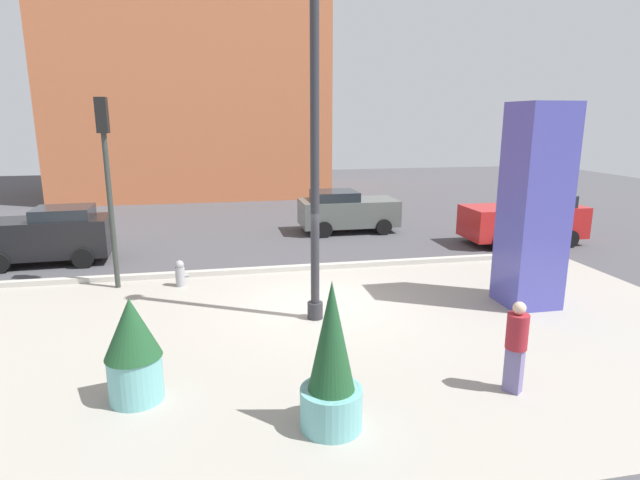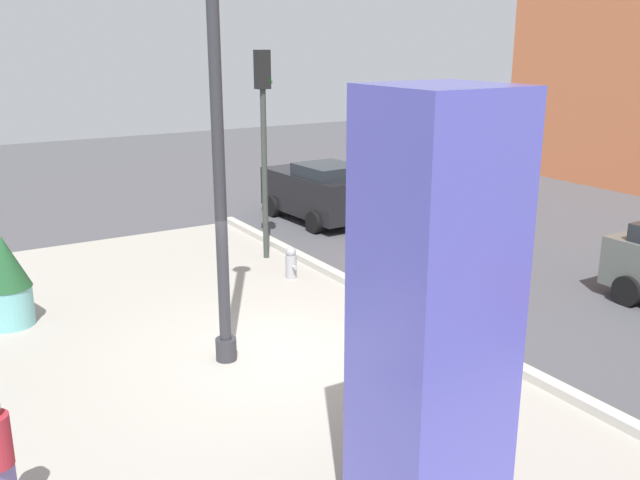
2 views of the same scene
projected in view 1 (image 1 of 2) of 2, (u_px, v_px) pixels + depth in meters
name	position (u px, v px, depth m)	size (l,w,h in m)	color
ground_plane	(295.00, 263.00, 16.74)	(60.00, 60.00, 0.00)	#47474C
plaza_pavement	(337.00, 338.00, 11.01)	(18.00, 10.00, 0.02)	#9E998E
curb_strip	(300.00, 268.00, 15.88)	(18.00, 0.24, 0.16)	#B7B2A8
lamp_post	(315.00, 165.00, 11.26)	(0.44, 0.44, 7.34)	#2D2D33
art_pillar_blue	(534.00, 207.00, 12.48)	(1.27, 1.27, 4.95)	#4C4CAD
potted_plant_near_right	(331.00, 366.00, 7.61)	(0.94, 0.94, 2.34)	#6BB2B2
potted_plant_curbside	(133.00, 349.00, 8.40)	(0.92, 0.92, 1.79)	#6BB2B2
fire_hydrant	(180.00, 274.00, 14.31)	(0.36, 0.26, 0.75)	#99999E
traffic_light_far_side	(107.00, 164.00, 13.50)	(0.28, 0.42, 5.10)	#333833
car_far_lane	(347.00, 211.00, 21.20)	(3.96, 2.13, 1.69)	#565B56
car_curb_west	(48.00, 235.00, 16.50)	(3.90, 2.07, 1.81)	black
car_curb_east	(525.00, 219.00, 19.12)	(4.40, 2.03, 1.84)	red
pedestrian_by_curb	(516.00, 343.00, 8.65)	(0.50, 0.50, 1.63)	slate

